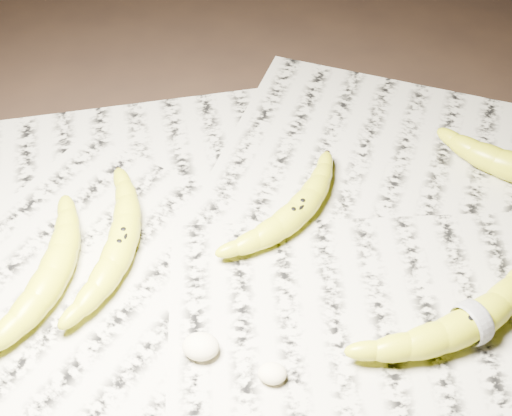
# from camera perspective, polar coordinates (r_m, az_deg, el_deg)

# --- Properties ---
(ground) EXTENTS (3.00, 3.00, 0.00)m
(ground) POSITION_cam_1_polar(r_m,az_deg,el_deg) (0.83, 1.42, -3.11)
(ground) COLOR black
(ground) RESTS_ON ground
(newspaper_patch) EXTENTS (0.90, 0.70, 0.01)m
(newspaper_patch) POSITION_cam_1_polar(r_m,az_deg,el_deg) (0.80, 2.58, -4.94)
(newspaper_patch) COLOR #B0AC97
(newspaper_patch) RESTS_ON ground
(banana_left_a) EXTENTS (0.07, 0.20, 0.04)m
(banana_left_a) POSITION_cam_1_polar(r_m,az_deg,el_deg) (0.81, -10.76, -2.72)
(banana_left_a) COLOR gold
(banana_left_a) RESTS_ON newspaper_patch
(banana_left_b) EXTENTS (0.09, 0.20, 0.04)m
(banana_left_b) POSITION_cam_1_polar(r_m,az_deg,el_deg) (0.80, -16.06, -5.13)
(banana_left_b) COLOR gold
(banana_left_b) RESTS_ON newspaper_patch
(banana_center) EXTENTS (0.15, 0.18, 0.03)m
(banana_center) POSITION_cam_1_polar(r_m,az_deg,el_deg) (0.83, 3.24, -0.23)
(banana_center) COLOR gold
(banana_center) RESTS_ON newspaper_patch
(banana_taped) EXTENTS (0.22, 0.18, 0.04)m
(banana_taped) POSITION_cam_1_polar(r_m,az_deg,el_deg) (0.77, 16.95, -8.62)
(banana_taped) COLOR gold
(banana_taped) RESTS_ON newspaper_patch
(measuring_tape) EXTENTS (0.03, 0.04, 0.05)m
(measuring_tape) POSITION_cam_1_polar(r_m,az_deg,el_deg) (0.77, 16.95, -8.62)
(measuring_tape) COLOR white
(measuring_tape) RESTS_ON newspaper_patch
(flesh_chunk_a) EXTENTS (0.04, 0.03, 0.02)m
(flesh_chunk_a) POSITION_cam_1_polar(r_m,az_deg,el_deg) (0.73, -4.46, -10.83)
(flesh_chunk_a) COLOR beige
(flesh_chunk_a) RESTS_ON newspaper_patch
(flesh_chunk_c) EXTENTS (0.03, 0.02, 0.02)m
(flesh_chunk_c) POSITION_cam_1_polar(r_m,az_deg,el_deg) (0.72, 1.31, -12.93)
(flesh_chunk_c) COLOR beige
(flesh_chunk_c) RESTS_ON newspaper_patch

